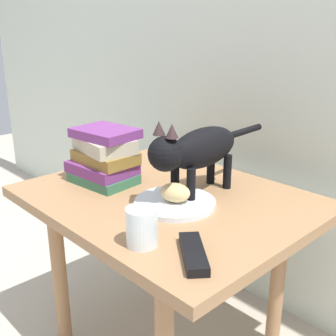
{
  "coord_description": "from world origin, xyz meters",
  "views": [
    {
      "loc": [
        0.78,
        -0.75,
        0.96
      ],
      "look_at": [
        0.0,
        0.0,
        0.59
      ],
      "focal_mm": 44.58,
      "sensor_mm": 36.0,
      "label": 1
    }
  ],
  "objects_px": {
    "side_table": "(168,217)",
    "cat": "(197,150)",
    "plate": "(175,203)",
    "book_stack": "(104,156)",
    "bread_roll": "(175,193)",
    "tv_remote": "(193,253)",
    "candle_jar": "(142,229)"
  },
  "relations": [
    {
      "from": "side_table",
      "to": "cat",
      "type": "bearing_deg",
      "value": 45.45
    },
    {
      "from": "plate",
      "to": "book_stack",
      "type": "distance_m",
      "value": 0.28
    },
    {
      "from": "plate",
      "to": "side_table",
      "type": "bearing_deg",
      "value": 151.02
    },
    {
      "from": "book_stack",
      "to": "bread_roll",
      "type": "bearing_deg",
      "value": 5.12
    },
    {
      "from": "bread_roll",
      "to": "tv_remote",
      "type": "height_order",
      "value": "bread_roll"
    },
    {
      "from": "plate",
      "to": "cat",
      "type": "height_order",
      "value": "cat"
    },
    {
      "from": "bread_roll",
      "to": "tv_remote",
      "type": "xyz_separation_m",
      "value": [
        0.21,
        -0.15,
        -0.03
      ]
    },
    {
      "from": "cat",
      "to": "tv_remote",
      "type": "relative_size",
      "value": 3.2
    },
    {
      "from": "bread_roll",
      "to": "cat",
      "type": "relative_size",
      "value": 0.17
    },
    {
      "from": "candle_jar",
      "to": "tv_remote",
      "type": "relative_size",
      "value": 0.57
    },
    {
      "from": "plate",
      "to": "cat",
      "type": "xyz_separation_m",
      "value": [
        -0.01,
        0.09,
        0.13
      ]
    },
    {
      "from": "cat",
      "to": "tv_remote",
      "type": "height_order",
      "value": "cat"
    },
    {
      "from": "plate",
      "to": "bread_roll",
      "type": "distance_m",
      "value": 0.03
    },
    {
      "from": "plate",
      "to": "cat",
      "type": "relative_size",
      "value": 0.45
    },
    {
      "from": "book_stack",
      "to": "candle_jar",
      "type": "distance_m",
      "value": 0.41
    },
    {
      "from": "side_table",
      "to": "candle_jar",
      "type": "height_order",
      "value": "candle_jar"
    },
    {
      "from": "cat",
      "to": "book_stack",
      "type": "relative_size",
      "value": 2.3
    },
    {
      "from": "side_table",
      "to": "book_stack",
      "type": "relative_size",
      "value": 3.71
    },
    {
      "from": "cat",
      "to": "book_stack",
      "type": "height_order",
      "value": "cat"
    },
    {
      "from": "side_table",
      "to": "cat",
      "type": "distance_m",
      "value": 0.21
    },
    {
      "from": "tv_remote",
      "to": "side_table",
      "type": "bearing_deg",
      "value": -175.95
    },
    {
      "from": "bread_roll",
      "to": "candle_jar",
      "type": "relative_size",
      "value": 0.94
    },
    {
      "from": "bread_roll",
      "to": "side_table",
      "type": "bearing_deg",
      "value": 149.87
    },
    {
      "from": "book_stack",
      "to": "candle_jar",
      "type": "xyz_separation_m",
      "value": [
        0.37,
        -0.17,
        -0.04
      ]
    },
    {
      "from": "book_stack",
      "to": "tv_remote",
      "type": "relative_size",
      "value": 1.39
    },
    {
      "from": "bread_roll",
      "to": "book_stack",
      "type": "height_order",
      "value": "book_stack"
    },
    {
      "from": "plate",
      "to": "candle_jar",
      "type": "bearing_deg",
      "value": -63.18
    },
    {
      "from": "cat",
      "to": "book_stack",
      "type": "xyz_separation_m",
      "value": [
        -0.26,
        -0.12,
        -0.05
      ]
    },
    {
      "from": "cat",
      "to": "tv_remote",
      "type": "distance_m",
      "value": 0.36
    },
    {
      "from": "side_table",
      "to": "plate",
      "type": "xyz_separation_m",
      "value": [
        0.06,
        -0.04,
        0.07
      ]
    },
    {
      "from": "cat",
      "to": "side_table",
      "type": "bearing_deg",
      "value": -134.55
    },
    {
      "from": "plate",
      "to": "tv_remote",
      "type": "distance_m",
      "value": 0.27
    }
  ]
}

